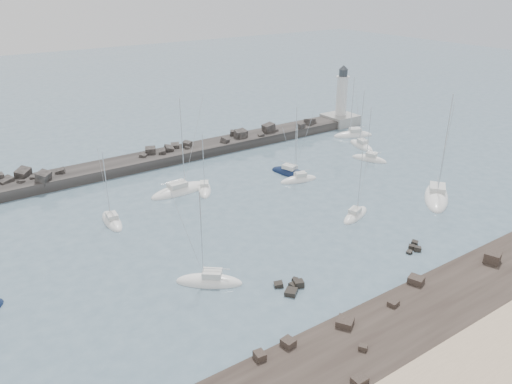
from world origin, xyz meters
The scene contains 17 objects.
ground centered at (0.00, 0.00, 0.00)m, with size 400.00×400.00×0.00m, color slate.
rock_shelf centered at (-0.48, -21.97, 0.02)m, with size 140.00×12.32×2.02m.
rock_cluster_near centered at (-4.51, -8.99, 0.11)m, with size 3.56×3.68×1.24m.
rock_cluster_far centered at (14.19, -11.17, 0.15)m, with size 3.38×2.48×1.06m.
breakwater centered at (-7.66, 37.99, 0.32)m, with size 115.00×7.57×5.20m.
lighthouse centered at (47.00, 38.00, 3.09)m, with size 7.00×7.00×14.60m.
sailboat_3 centered at (-15.87, 18.78, 0.14)m, with size 2.73×7.32×11.49m.
sailboat_4 centered at (-2.70, 23.11, 0.14)m, with size 10.81×3.77×16.72m.
sailboat_5 centered at (-11.81, -2.75, 0.15)m, with size 7.69×6.86×12.65m.
sailboat_6 centered at (0.86, 21.28, 0.13)m, with size 5.01×6.92×10.76m.
sailboat_7 centered at (14.79, 0.19, 0.13)m, with size 7.09×4.35×10.83m.
sailboat_8 centered at (17.31, 18.87, 0.15)m, with size 5.12×8.88×13.51m.
sailboat_9 centered at (16.46, 15.75, 0.14)m, with size 7.21×3.56×11.11m.
sailboat_10 centered at (34.41, 16.23, 0.14)m, with size 4.84×7.26×11.24m.
sailboat_11 centered at (30.19, -2.46, 0.15)m, with size 11.55×10.14×18.47m.
sailboat_12 centered at (38.95, 22.90, 0.15)m, with size 4.07×8.16×12.53m.
sailboat_13 centered at (42.70, 29.17, 0.15)m, with size 9.25×6.21×14.19m.
Camera 1 is at (-35.00, -46.40, 33.35)m, focal length 35.00 mm.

